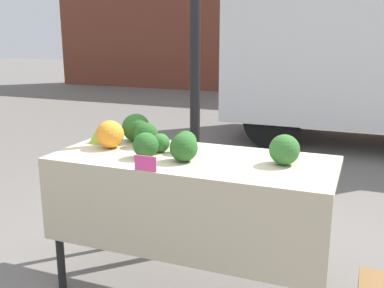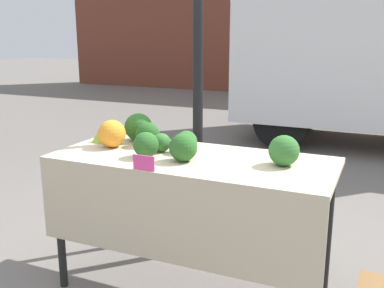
% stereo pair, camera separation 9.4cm
% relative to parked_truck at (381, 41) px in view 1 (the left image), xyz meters
% --- Properties ---
extents(building_facade, '(16.00, 0.60, 4.57)m').
position_rel_parked_truck_xyz_m(building_facade, '(-1.03, 5.12, 0.81)').
color(building_facade, brown).
rests_on(building_facade, ground_plane).
extents(tent_pole, '(0.07, 0.07, 2.80)m').
position_rel_parked_truck_xyz_m(tent_pole, '(-1.21, -4.01, -0.07)').
color(tent_pole, black).
rests_on(tent_pole, ground_plane).
extents(parked_truck, '(4.41, 1.82, 2.80)m').
position_rel_parked_truck_xyz_m(parked_truck, '(0.00, 0.00, 0.00)').
color(parked_truck, white).
rests_on(parked_truck, ground_plane).
extents(market_table, '(1.66, 0.71, 0.87)m').
position_rel_parked_truck_xyz_m(market_table, '(-1.03, -4.58, -0.73)').
color(market_table, beige).
rests_on(market_table, ground_plane).
extents(orange_cauliflower, '(0.18, 0.18, 0.18)m').
position_rel_parked_truck_xyz_m(orange_cauliflower, '(-1.59, -4.50, -0.51)').
color(orange_cauliflower, orange).
rests_on(orange_cauliflower, market_table).
extents(romanesco_head, '(0.16, 0.16, 0.13)m').
position_rel_parked_truck_xyz_m(romanesco_head, '(-1.73, -4.40, -0.54)').
color(romanesco_head, '#93B238').
rests_on(romanesco_head, market_table).
extents(broccoli_head_0, '(0.14, 0.14, 0.14)m').
position_rel_parked_truck_xyz_m(broccoli_head_0, '(-1.10, -4.44, -0.53)').
color(broccoli_head_0, '#2D6628').
rests_on(broccoli_head_0, market_table).
extents(broccoli_head_1, '(0.15, 0.15, 0.15)m').
position_rel_parked_truck_xyz_m(broccoli_head_1, '(-1.28, -4.63, -0.52)').
color(broccoli_head_1, '#285B23').
rests_on(broccoli_head_1, market_table).
extents(broccoli_head_2, '(0.12, 0.12, 0.12)m').
position_rel_parked_truck_xyz_m(broccoli_head_2, '(-1.25, -4.48, -0.54)').
color(broccoli_head_2, '#336B2D').
rests_on(broccoli_head_2, market_table).
extents(broccoli_head_3, '(0.16, 0.16, 0.16)m').
position_rel_parked_truck_xyz_m(broccoli_head_3, '(-1.40, -4.39, -0.52)').
color(broccoli_head_3, '#23511E').
rests_on(broccoli_head_3, market_table).
extents(broccoli_head_4, '(0.16, 0.16, 0.16)m').
position_rel_parked_truck_xyz_m(broccoli_head_4, '(-1.04, -4.61, -0.52)').
color(broccoli_head_4, '#285B23').
rests_on(broccoli_head_4, market_table).
extents(broccoli_head_5, '(0.19, 0.19, 0.19)m').
position_rel_parked_truck_xyz_m(broccoli_head_5, '(-1.53, -4.28, -0.51)').
color(broccoli_head_5, '#285B23').
rests_on(broccoli_head_5, market_table).
extents(broccoli_head_6, '(0.17, 0.17, 0.17)m').
position_rel_parked_truck_xyz_m(broccoli_head_6, '(-0.50, -4.47, -0.52)').
color(broccoli_head_6, '#336B2D').
rests_on(broccoli_head_6, market_table).
extents(price_sign, '(0.13, 0.01, 0.08)m').
position_rel_parked_truck_xyz_m(price_sign, '(-1.16, -4.86, -0.56)').
color(price_sign, '#EF4793').
rests_on(price_sign, market_table).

